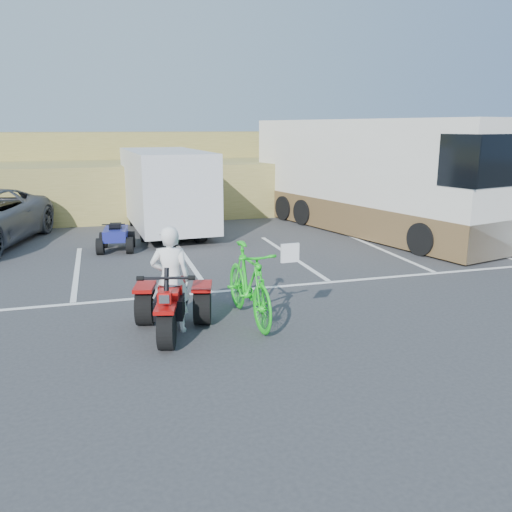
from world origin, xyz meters
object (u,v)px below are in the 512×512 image
object	(u,v)px
green_dirt_bike	(249,284)
rv_motorhome	(369,184)
quad_atv_green	(177,241)
red_trike_atv	(172,334)
cargo_trailer	(166,188)
quad_atv_blue	(117,250)
rider	(171,280)

from	to	relation	value
green_dirt_bike	rv_motorhome	xyz separation A→B (m)	(6.02, 7.12, 0.85)
green_dirt_bike	quad_atv_green	distance (m)	7.18
red_trike_atv	quad_atv_green	bearing A→B (deg)	94.94
red_trike_atv	rv_motorhome	size ratio (longest dim) A/B	0.17
cargo_trailer	red_trike_atv	bearing A→B (deg)	-99.90
green_dirt_bike	cargo_trailer	world-z (taller)	cargo_trailer
quad_atv_blue	green_dirt_bike	bearing A→B (deg)	-65.58
red_trike_atv	quad_atv_blue	bearing A→B (deg)	109.15
cargo_trailer	quad_atv_blue	bearing A→B (deg)	-127.86
red_trike_atv	rv_motorhome	bearing A→B (deg)	58.58
rider	green_dirt_bike	distance (m)	1.39
green_dirt_bike	quad_atv_green	size ratio (longest dim) A/B	1.40
rider	cargo_trailer	bearing A→B (deg)	-82.96
rv_motorhome	rider	bearing A→B (deg)	-150.27
red_trike_atv	rider	size ratio (longest dim) A/B	0.97
rv_motorhome	quad_atv_blue	bearing A→B (deg)	170.61
rider	quad_atv_blue	size ratio (longest dim) A/B	1.39
cargo_trailer	quad_atv_green	bearing A→B (deg)	-91.14
cargo_trailer	rv_motorhome	world-z (taller)	rv_motorhome
rv_motorhome	green_dirt_bike	bearing A→B (deg)	-144.94
cargo_trailer	rider	bearing A→B (deg)	-99.79
quad_atv_green	red_trike_atv	bearing A→B (deg)	-118.47
cargo_trailer	quad_atv_blue	xyz separation A→B (m)	(-1.72, -2.48, -1.41)
red_trike_atv	quad_atv_blue	world-z (taller)	red_trike_atv
rv_motorhome	cargo_trailer	bearing A→B (deg)	150.08
rider	rv_motorhome	distance (m)	10.37
quad_atv_blue	quad_atv_green	xyz separation A→B (m)	(1.78, 0.77, 0.00)
quad_atv_green	quad_atv_blue	bearing A→B (deg)	-176.25
red_trike_atv	cargo_trailer	world-z (taller)	cargo_trailer
green_dirt_bike	quad_atv_blue	world-z (taller)	green_dirt_bike
green_dirt_bike	quad_atv_green	bearing A→B (deg)	89.23
rider	cargo_trailer	xyz separation A→B (m)	(1.05, 8.98, 0.51)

